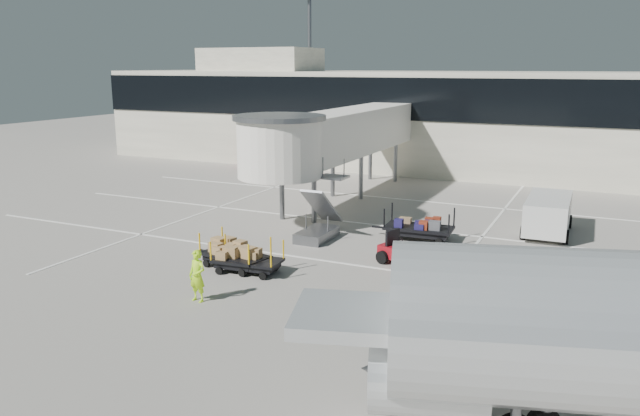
# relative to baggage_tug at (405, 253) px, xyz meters

# --- Properties ---
(ground) EXTENTS (140.00, 140.00, 0.00)m
(ground) POSITION_rel_baggage_tug_xyz_m (-3.80, -3.02, -0.53)
(ground) COLOR #ADA69B
(ground) RESTS_ON ground
(lane_markings) EXTENTS (40.00, 30.00, 0.02)m
(lane_markings) POSITION_rel_baggage_tug_xyz_m (-4.47, 6.31, -0.52)
(lane_markings) COLOR white
(lane_markings) RESTS_ON ground
(terminal) EXTENTS (64.00, 12.11, 15.20)m
(terminal) POSITION_rel_baggage_tug_xyz_m (-4.15, 26.92, 3.58)
(terminal) COLOR silver
(terminal) RESTS_ON ground
(jet_bridge) EXTENTS (5.70, 20.40, 6.03)m
(jet_bridge) POSITION_rel_baggage_tug_xyz_m (-7.77, 9.25, 3.76)
(jet_bridge) COLOR white
(jet_bridge) RESTS_ON ground
(baggage_tug) EXTENTS (2.42, 1.97, 1.44)m
(baggage_tug) POSITION_rel_baggage_tug_xyz_m (0.00, 0.00, 0.00)
(baggage_tug) COLOR maroon
(baggage_tug) RESTS_ON ground
(suitcase_cart) EXTENTS (4.14, 1.87, 1.60)m
(suitcase_cart) POSITION_rel_baggage_tug_xyz_m (-0.60, 4.17, 0.06)
(suitcase_cart) COLOR black
(suitcase_cart) RESTS_ON ground
(box_cart_near) EXTENTS (3.80, 2.08, 1.46)m
(box_cart_near) POSITION_rel_baggage_tug_xyz_m (-6.39, -3.61, 0.05)
(box_cart_near) COLOR black
(box_cart_near) RESTS_ON ground
(box_cart_far) EXTENTS (3.57, 1.70, 1.38)m
(box_cart_far) POSITION_rel_baggage_tug_xyz_m (-5.56, -3.77, 0.02)
(box_cart_far) COLOR black
(box_cart_far) RESTS_ON ground
(ground_worker) EXTENTS (0.76, 0.54, 1.96)m
(ground_worker) POSITION_rel_baggage_tug_xyz_m (-5.58, -7.41, 0.45)
(ground_worker) COLOR #A8E918
(ground_worker) RESTS_ON ground
(minivan) EXTENTS (2.34, 5.11, 1.92)m
(minivan) POSITION_rel_baggage_tug_xyz_m (5.08, 8.22, 0.63)
(minivan) COLOR silver
(minivan) RESTS_ON ground
(belt_loader) EXTENTS (3.93, 1.89, 1.83)m
(belt_loader) POSITION_rel_baggage_tug_xyz_m (-19.06, 20.15, 0.17)
(belt_loader) COLOR maroon
(belt_loader) RESTS_ON ground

